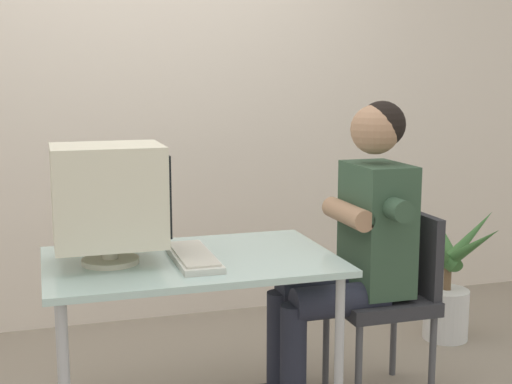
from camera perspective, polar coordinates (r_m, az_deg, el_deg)
wall_back at (r=4.12m, az=-5.40°, el=10.57°), size 8.00×0.10×3.00m
desk at (r=2.80m, az=-5.26°, el=-6.61°), size 1.13×0.73×0.71m
crt_monitor at (r=2.70m, az=-11.80°, el=-0.33°), size 0.42×0.33×0.45m
keyboard at (r=2.74m, az=-5.03°, el=-5.23°), size 0.16×0.45×0.03m
office_chair at (r=3.18m, az=10.86°, el=-7.79°), size 0.41×0.41×0.82m
person_seated at (r=3.04m, az=7.96°, el=-3.91°), size 0.70×0.54×1.31m
potted_plant at (r=3.95m, az=15.23°, el=-7.05°), size 0.64×0.66×0.71m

